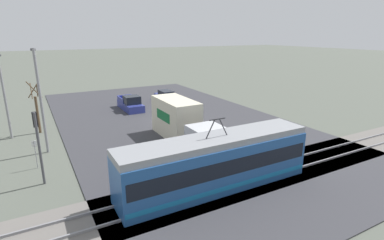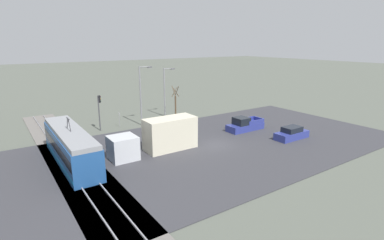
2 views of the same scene
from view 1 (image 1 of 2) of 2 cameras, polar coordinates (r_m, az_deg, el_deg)
The scene contains 12 objects.
ground_plane at distance 33.16m, azimuth -4.00°, elevation -0.18°, with size 320.00×320.00×0.00m, color #565B51.
road_surface at distance 33.15m, azimuth -4.00°, elevation -0.12°, with size 22.54×44.00×0.08m.
rail_bed at distance 21.49m, azimuth 13.19°, elevation -9.92°, with size 53.55×4.40×0.22m.
light_rail_tram at distance 18.63m, azimuth 4.60°, elevation -8.16°, with size 12.48×2.66×4.45m.
box_truck at distance 26.57m, azimuth -1.85°, elevation -0.54°, with size 2.55×9.60×3.49m.
pickup_truck at distance 38.39m, azimuth -11.61°, elevation 2.99°, with size 1.99×5.25×1.83m.
sedan_car_0 at distance 42.43m, azimuth -4.95°, elevation 4.42°, with size 1.79×4.53×1.50m.
traffic_light_pole at distance 20.90m, azimuth -27.31°, elevation -3.07°, with size 0.28×0.47×4.75m.
street_tree at distance 32.21m, azimuth -27.42°, elevation 1.79°, with size 1.21×1.00×5.12m.
street_lamp_near_crossing at distance 31.56m, azimuth -32.22°, elevation 4.74°, with size 0.36×1.95×7.61m.
street_lamp_mid_block at distance 26.22m, azimuth -27.01°, elevation 4.40°, with size 0.36×1.95×8.31m.
no_parking_sign at distance 24.07m, azimuth -27.68°, elevation -5.34°, with size 0.32×0.08×2.08m.
Camera 1 is at (13.26, 28.91, 9.38)m, focal length 28.00 mm.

